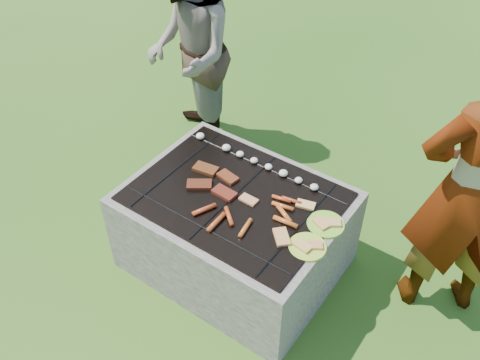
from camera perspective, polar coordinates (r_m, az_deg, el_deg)
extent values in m
plane|color=#214C13|center=(3.68, -0.46, -8.60)|extent=(60.00, 60.00, 0.00)
cube|color=#9F968D|center=(3.69, 3.23, -1.60)|extent=(1.30, 0.18, 0.60)
cube|color=#9E958C|center=(3.24, -4.77, -9.73)|extent=(1.30, 0.18, 0.60)
cube|color=#A09A8E|center=(3.71, -7.52, -1.70)|extent=(0.18, 0.64, 0.60)
cube|color=#9C938A|center=(3.27, 7.63, -9.54)|extent=(0.18, 0.64, 0.60)
cube|color=black|center=(3.50, -0.48, -6.09)|extent=(0.94, 0.64, 0.48)
sphere|color=#FF5914|center=(3.34, -0.50, -3.55)|extent=(0.10, 0.10, 0.10)
cube|color=black|center=(3.23, -0.51, -1.72)|extent=(1.20, 0.90, 0.01)
cylinder|color=black|center=(3.45, -6.60, 1.34)|extent=(0.01, 0.88, 0.01)
cylinder|color=black|center=(3.23, -0.51, -1.65)|extent=(0.01, 0.88, 0.01)
cylinder|color=black|center=(3.06, 6.36, -4.98)|extent=(0.01, 0.88, 0.01)
cylinder|color=black|center=(3.05, -4.04, -5.01)|extent=(1.18, 0.01, 0.01)
cylinder|color=black|center=(3.43, 2.61, 1.35)|extent=(1.18, 0.01, 0.01)
ellipsoid|color=white|center=(3.66, -4.27, 4.70)|extent=(0.06, 0.06, 0.04)
ellipsoid|color=beige|center=(3.55, -1.46, 3.47)|extent=(0.06, 0.06, 0.04)
ellipsoid|color=beige|center=(3.50, 0.00, 2.79)|extent=(0.05, 0.05, 0.04)
ellipsoid|color=beige|center=(3.45, 1.51, 2.11)|extent=(0.05, 0.05, 0.03)
ellipsoid|color=white|center=(3.41, 3.06, 1.42)|extent=(0.05, 0.05, 0.03)
ellipsoid|color=beige|center=(3.36, 4.64, 0.74)|extent=(0.06, 0.06, 0.04)
ellipsoid|color=beige|center=(3.32, 6.27, -0.02)|extent=(0.05, 0.05, 0.03)
ellipsoid|color=beige|center=(3.29, 7.93, -0.75)|extent=(0.05, 0.05, 0.04)
cube|color=brown|center=(3.40, -3.69, 1.20)|extent=(0.16, 0.11, 0.02)
cube|color=#9C431C|center=(3.34, -1.32, 0.33)|extent=(0.15, 0.10, 0.02)
cube|color=maroon|center=(3.29, -4.37, -0.49)|extent=(0.17, 0.16, 0.02)
cube|color=#9A321C|center=(3.23, -1.68, -1.37)|extent=(0.15, 0.09, 0.02)
cylinder|color=#DB4624|center=(3.20, 4.45, -2.02)|extent=(0.12, 0.04, 0.02)
cylinder|color=orange|center=(3.15, 4.59, -2.80)|extent=(0.14, 0.05, 0.03)
cylinder|color=orange|center=(3.11, 4.73, -3.61)|extent=(0.14, 0.09, 0.03)
cylinder|color=orange|center=(3.06, 4.87, -4.46)|extent=(0.15, 0.04, 0.03)
cylinder|color=#BB441E|center=(3.09, -1.19, -3.87)|extent=(0.13, 0.11, 0.03)
cylinder|color=orange|center=(3.02, 0.58, -5.11)|extent=(0.05, 0.15, 0.03)
cylinder|color=#BC511F|center=(3.13, -3.84, -3.15)|extent=(0.09, 0.15, 0.03)
cylinder|color=#C94221|center=(3.05, -2.53, -4.49)|extent=(0.03, 0.16, 0.03)
cylinder|color=#DB4624|center=(3.20, 5.53, -2.18)|extent=(0.12, 0.04, 0.02)
cube|color=tan|center=(3.19, 0.92, -2.12)|extent=(0.11, 0.07, 0.01)
cube|color=tan|center=(2.99, 4.46, -6.06)|extent=(0.15, 0.15, 0.02)
cube|color=#ECB679|center=(3.18, 7.02, -2.64)|extent=(0.12, 0.09, 0.01)
cylinder|color=#BDD132|center=(3.10, 9.11, -4.69)|extent=(0.28, 0.28, 0.01)
cube|color=tan|center=(3.09, 8.64, -4.57)|extent=(0.11, 0.09, 0.02)
cube|color=#EFA97A|center=(3.10, 9.80, -4.50)|extent=(0.12, 0.11, 0.02)
cylinder|color=#F6EE3B|center=(2.97, 7.19, -7.09)|extent=(0.27, 0.27, 0.01)
cube|color=tan|center=(2.96, 6.69, -6.97)|extent=(0.11, 0.08, 0.02)
cube|color=tan|center=(2.97, 7.92, -6.90)|extent=(0.11, 0.10, 0.02)
imported|color=#A39388|center=(3.07, 23.52, -1.15)|extent=(0.79, 0.73, 1.82)
imported|color=gray|center=(4.17, -5.48, 13.28)|extent=(1.04, 1.05, 1.71)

